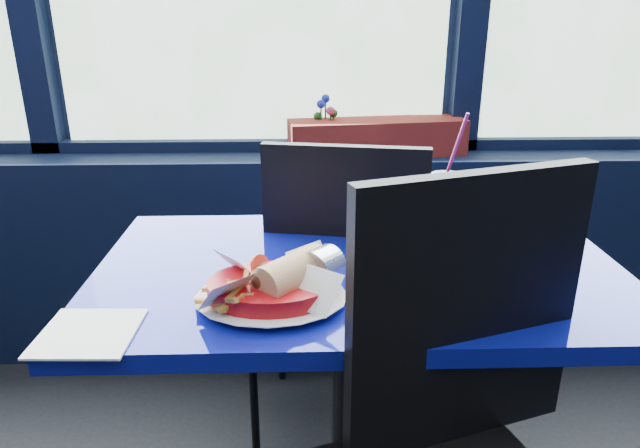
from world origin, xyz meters
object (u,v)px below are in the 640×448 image
Objects in this scene: food_basket at (274,286)px; flower_vase at (326,137)px; planter_box at (377,137)px; near_table at (358,334)px; chair_near_back at (332,277)px; ketchup_bottle at (446,216)px; soda_cup at (446,201)px.

flower_vase is at bearing 59.95° from food_basket.
planter_box is 1.93× the size of food_basket.
planter_box reaches higher than near_table.
food_basket is at bearing 84.17° from chair_near_back.
ketchup_bottle reaches higher than near_table.
ketchup_bottle is at bearing -92.38° from planter_box.
ketchup_bottle is at bearing 23.17° from near_table.
soda_cup is (0.03, 0.14, -0.01)m from ketchup_bottle.
soda_cup is at bearing 42.56° from near_table.
near_table is 0.33m from food_basket.
chair_near_back is at bearing -116.95° from planter_box.
near_table is 0.92m from flower_vase.
food_basket is (-0.33, -1.03, -0.08)m from planter_box.
ketchup_bottle is 0.14m from soda_cup.
near_table is 0.36m from ketchup_bottle.
food_basket is 0.59m from soda_cup.
chair_near_back is 0.44m from ketchup_bottle.
ketchup_bottle is (0.26, -0.78, -0.03)m from flower_vase.
chair_near_back reaches higher than ketchup_bottle.
food_basket is 1.73× the size of ketchup_bottle.
planter_box is (0.19, 0.55, 0.30)m from chair_near_back.
flower_vase is (-0.04, 0.87, 0.30)m from near_table.
soda_cup is (0.10, -0.63, -0.04)m from planter_box.
planter_box is 1.09m from food_basket.
food_basket is (-0.14, -1.04, -0.08)m from flower_vase.
ketchup_bottle is at bearing -71.43° from flower_vase.
chair_near_back is at bearing 51.50° from food_basket.
planter_box is 0.77m from ketchup_bottle.
planter_box is 0.19m from flower_vase.
soda_cup is (0.29, -0.64, -0.04)m from flower_vase.
food_basket is at bearing -146.98° from ketchup_bottle.
flower_vase is at bearing -79.68° from chair_near_back.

